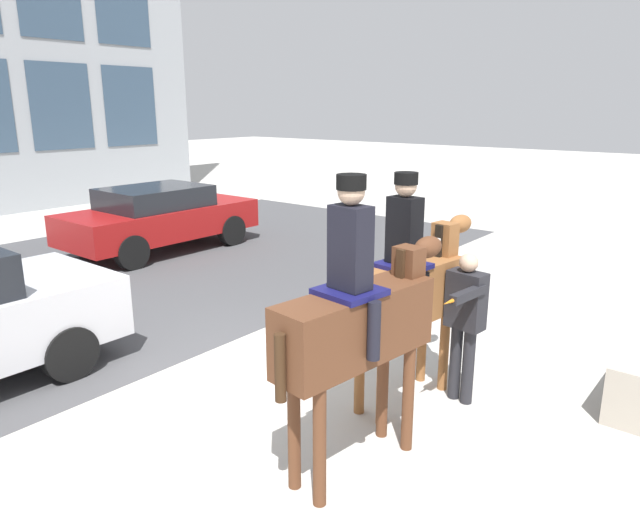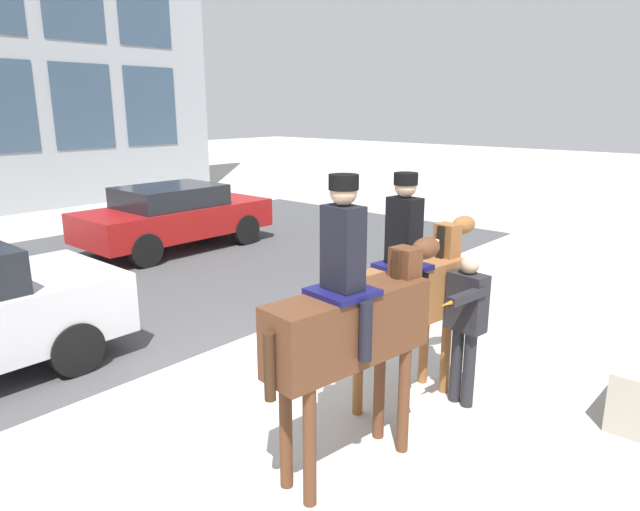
# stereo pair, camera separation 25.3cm
# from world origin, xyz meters

# --- Properties ---
(ground_plane) EXTENTS (80.00, 80.00, 0.00)m
(ground_plane) POSITION_xyz_m (0.00, 0.00, 0.00)
(ground_plane) COLOR #B2AFA8
(road_surface) EXTENTS (19.63, 8.50, 0.01)m
(road_surface) POSITION_xyz_m (0.00, 4.75, 0.00)
(road_surface) COLOR #444447
(road_surface) RESTS_ON ground_plane
(mounted_horse_lead) EXTENTS (2.04, 0.65, 2.65)m
(mounted_horse_lead) POSITION_xyz_m (-0.57, -2.47, 1.41)
(mounted_horse_lead) COLOR #59331E
(mounted_horse_lead) RESTS_ON ground_plane
(mounted_horse_companion) EXTENTS (1.96, 0.65, 2.53)m
(mounted_horse_companion) POSITION_xyz_m (0.76, -2.19, 1.32)
(mounted_horse_companion) COLOR brown
(mounted_horse_companion) RESTS_ON ground_plane
(pedestrian_bystander) EXTENTS (0.86, 0.44, 1.68)m
(pedestrian_bystander) POSITION_xyz_m (1.11, -2.68, 0.99)
(pedestrian_bystander) COLOR #232328
(pedestrian_bystander) RESTS_ON ground_plane
(street_car_far_lane) EXTENTS (4.29, 1.93, 1.45)m
(street_car_far_lane) POSITION_xyz_m (3.18, 5.59, 0.78)
(street_car_far_lane) COLOR maroon
(street_car_far_lane) RESTS_ON ground_plane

